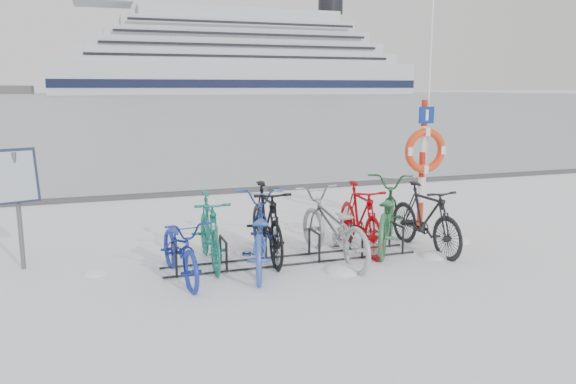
# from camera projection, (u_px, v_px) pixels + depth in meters

# --- Properties ---
(ground) EXTENTS (900.00, 900.00, 0.00)m
(ground) POSITION_uv_depth(u_px,v_px,m) (292.00, 261.00, 8.68)
(ground) COLOR white
(ground) RESTS_ON ground
(ice_sheet) EXTENTS (400.00, 298.00, 0.02)m
(ice_sheet) POSITION_uv_depth(u_px,v_px,m) (110.00, 97.00, 153.31)
(ice_sheet) COLOR #95A1A8
(ice_sheet) RESTS_ON ground
(quay_edge) EXTENTS (400.00, 0.25, 0.10)m
(quay_edge) POSITION_uv_depth(u_px,v_px,m) (217.00, 192.00, 14.18)
(quay_edge) COLOR #3F3F42
(quay_edge) RESTS_ON ground
(bike_rack) EXTENTS (4.00, 0.48, 0.46)m
(bike_rack) POSITION_uv_depth(u_px,v_px,m) (292.00, 250.00, 8.65)
(bike_rack) COLOR black
(bike_rack) RESTS_ON ground
(info_board) EXTENTS (0.64, 0.39, 1.79)m
(info_board) POSITION_uv_depth(u_px,v_px,m) (16.00, 183.00, 8.05)
(info_board) COLOR #595B5E
(info_board) RESTS_ON ground
(lifebuoy_station) EXTENTS (0.85, 0.23, 4.39)m
(lifebuoy_station) POSITION_uv_depth(u_px,v_px,m) (425.00, 151.00, 10.51)
(lifebuoy_station) COLOR red
(lifebuoy_station) RESTS_ON ground
(cruise_ferry) EXTENTS (141.95, 26.76, 46.64)m
(cruise_ferry) POSITION_uv_depth(u_px,v_px,m) (238.00, 62.00, 222.33)
(cruise_ferry) COLOR silver
(cruise_ferry) RESTS_ON ground
(bike_0) EXTENTS (0.83, 1.85, 0.94)m
(bike_0) POSITION_uv_depth(u_px,v_px,m) (180.00, 246.00, 7.82)
(bike_0) COLOR #172897
(bike_0) RESTS_ON ground
(bike_1) EXTENTS (0.59, 1.86, 1.11)m
(bike_1) POSITION_uv_depth(u_px,v_px,m) (209.00, 228.00, 8.45)
(bike_1) COLOR #156B59
(bike_1) RESTS_ON ground
(bike_2) EXTENTS (1.32, 2.27, 1.13)m
(bike_2) POSITION_uv_depth(u_px,v_px,m) (259.00, 231.00, 8.27)
(bike_2) COLOR #3353B1
(bike_2) RESTS_ON ground
(bike_3) EXTENTS (0.67, 2.03, 1.20)m
(bike_3) POSITION_uv_depth(u_px,v_px,m) (266.00, 220.00, 8.78)
(bike_3) COLOR black
(bike_3) RESTS_ON ground
(bike_4) EXTENTS (0.95, 2.19, 1.12)m
(bike_4) POSITION_uv_depth(u_px,v_px,m) (333.00, 225.00, 8.66)
(bike_4) COLOR #979B9E
(bike_4) RESTS_ON ground
(bike_5) EXTENTS (0.67, 1.93, 1.14)m
(bike_5) POSITION_uv_depth(u_px,v_px,m) (360.00, 216.00, 9.22)
(bike_5) COLOR #9C0309
(bike_5) RESTS_ON ground
(bike_6) EXTENTS (1.89, 2.32, 1.18)m
(bike_6) POSITION_uv_depth(u_px,v_px,m) (386.00, 212.00, 9.40)
(bike_6) COLOR #2C673E
(bike_6) RESTS_ON ground
(bike_7) EXTENTS (0.68, 1.93, 1.14)m
(bike_7) POSITION_uv_depth(u_px,v_px,m) (425.00, 216.00, 9.20)
(bike_7) COLOR black
(bike_7) RESTS_ON ground
(snow_drifts) EXTENTS (6.40, 1.99, 0.19)m
(snow_drifts) POSITION_uv_depth(u_px,v_px,m) (343.00, 255.00, 9.00)
(snow_drifts) COLOR white
(snow_drifts) RESTS_ON ground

